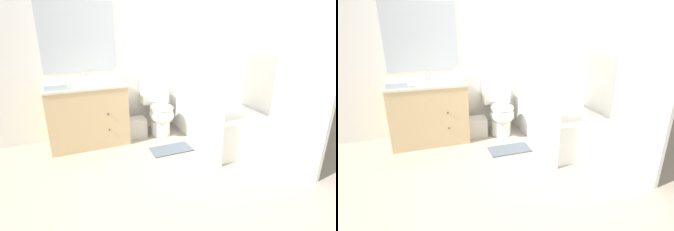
% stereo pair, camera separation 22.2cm
% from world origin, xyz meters
% --- Properties ---
extents(ground_plane, '(14.00, 14.00, 0.00)m').
position_xyz_m(ground_plane, '(0.00, 0.00, 0.00)').
color(ground_plane, gray).
extents(wall_back, '(8.00, 0.06, 2.50)m').
position_xyz_m(wall_back, '(-0.01, 1.75, 1.25)').
color(wall_back, silver).
rests_on(wall_back, ground_plane).
extents(wall_right, '(0.05, 2.72, 2.50)m').
position_xyz_m(wall_right, '(1.36, 0.86, 1.25)').
color(wall_right, silver).
rests_on(wall_right, ground_plane).
extents(vanity_cabinet, '(1.06, 0.58, 0.86)m').
position_xyz_m(vanity_cabinet, '(-0.81, 1.45, 0.44)').
color(vanity_cabinet, tan).
rests_on(vanity_cabinet, ground_plane).
extents(sink_faucet, '(0.14, 0.12, 0.12)m').
position_xyz_m(sink_faucet, '(-0.81, 1.65, 0.90)').
color(sink_faucet, silver).
rests_on(sink_faucet, vanity_cabinet).
extents(toilet, '(0.42, 0.63, 0.78)m').
position_xyz_m(toilet, '(0.23, 1.39, 0.38)').
color(toilet, white).
rests_on(toilet, ground_plane).
extents(bathtub, '(0.75, 1.52, 0.50)m').
position_xyz_m(bathtub, '(0.95, 0.96, 0.25)').
color(bathtub, white).
rests_on(bathtub, ground_plane).
extents(shower_curtain, '(0.01, 0.59, 1.98)m').
position_xyz_m(shower_curtain, '(0.56, 0.46, 1.00)').
color(shower_curtain, silver).
rests_on(shower_curtain, ground_plane).
extents(wastebasket, '(0.27, 0.23, 0.29)m').
position_xyz_m(wastebasket, '(-0.13, 1.41, 0.14)').
color(wastebasket, '#B7B2A8').
rests_on(wastebasket, ground_plane).
extents(tissue_box, '(0.12, 0.14, 0.10)m').
position_xyz_m(tissue_box, '(-0.44, 1.53, 0.90)').
color(tissue_box, silver).
rests_on(tissue_box, vanity_cabinet).
extents(soap_dispenser, '(0.07, 0.07, 0.19)m').
position_xyz_m(soap_dispenser, '(-0.36, 1.44, 0.95)').
color(soap_dispenser, white).
rests_on(soap_dispenser, vanity_cabinet).
extents(hand_towel_folded, '(0.26, 0.15, 0.08)m').
position_xyz_m(hand_towel_folded, '(-1.16, 1.27, 0.90)').
color(hand_towel_folded, silver).
rests_on(hand_towel_folded, vanity_cabinet).
extents(bath_towel_folded, '(0.33, 0.24, 0.09)m').
position_xyz_m(bath_towel_folded, '(0.81, 0.48, 0.55)').
color(bath_towel_folded, white).
rests_on(bath_towel_folded, bathtub).
extents(bath_mat, '(0.55, 0.29, 0.02)m').
position_xyz_m(bath_mat, '(0.18, 0.80, 0.01)').
color(bath_mat, '#4C5660').
rests_on(bath_mat, ground_plane).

